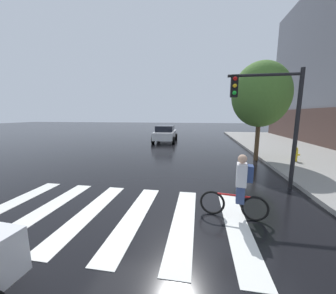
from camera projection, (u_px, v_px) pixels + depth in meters
ground_plane at (125, 216)px, 5.10m from camera, size 120.00×120.00×0.00m
crosswalk_stripes at (111, 214)px, 5.16m from camera, size 7.03×3.61×0.01m
sedan_mid at (165, 133)px, 19.05m from camera, size 2.33×4.69×1.59m
cyclist at (239, 187)px, 4.83m from camera, size 1.70×0.39×1.69m
traffic_light_near at (273, 109)px, 6.67m from camera, size 2.47×0.28×4.20m
fire_hydrant at (295, 154)px, 10.39m from camera, size 0.33×0.22×0.78m
street_tree_near at (261, 95)px, 10.68m from camera, size 3.13×3.13×5.56m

